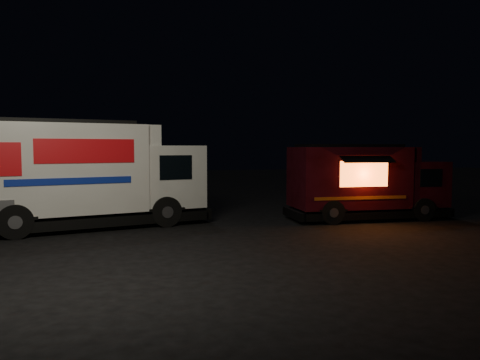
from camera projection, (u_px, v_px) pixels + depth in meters
name	position (u px, v px, depth m)	size (l,w,h in m)	color
ground	(187.00, 244.00, 12.41)	(80.00, 80.00, 0.00)	black
white_truck	(91.00, 174.00, 15.10)	(7.53, 2.57, 3.41)	silver
red_truck	(367.00, 182.00, 16.84)	(5.77, 2.12, 2.68)	#3C0B13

